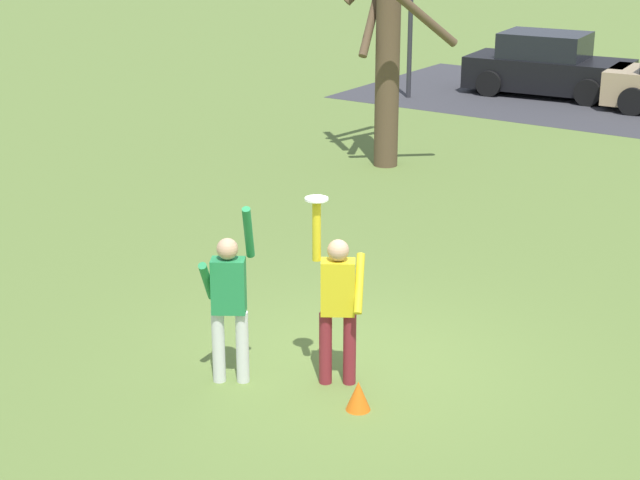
% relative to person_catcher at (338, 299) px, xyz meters
% --- Properties ---
extents(ground_plane, '(120.00, 120.00, 0.00)m').
position_rel_person_catcher_xyz_m(ground_plane, '(-0.13, 0.42, -0.98)').
color(ground_plane, olive).
extents(person_catcher, '(0.58, 0.53, 2.08)m').
position_rel_person_catcher_xyz_m(person_catcher, '(0.00, 0.00, 0.00)').
color(person_catcher, maroon).
rests_on(person_catcher, ground_plane).
extents(person_defender, '(0.65, 0.62, 2.04)m').
position_rel_person_catcher_xyz_m(person_defender, '(-0.99, -0.61, -0.00)').
color(person_defender, silver).
rests_on(person_defender, ground_plane).
extents(frisbee_disc, '(0.24, 0.24, 0.02)m').
position_rel_person_catcher_xyz_m(frisbee_disc, '(-0.19, -0.12, 1.11)').
color(frisbee_disc, white).
rests_on(frisbee_disc, person_catcher).
extents(parked_car_black, '(4.25, 2.34, 1.59)m').
position_rel_person_catcher_xyz_m(parked_car_black, '(-4.47, 16.72, -0.25)').
color(parked_car_black, black).
rests_on(parked_car_black, ground_plane).
extents(bare_tree_tall, '(2.24, 2.22, 5.19)m').
position_rel_person_catcher_xyz_m(bare_tree_tall, '(-4.30, 8.25, 1.59)').
color(bare_tree_tall, brown).
rests_on(bare_tree_tall, ground_plane).
extents(field_cone_orange, '(0.26, 0.26, 0.32)m').
position_rel_person_catcher_xyz_m(field_cone_orange, '(0.51, -0.39, -0.82)').
color(field_cone_orange, orange).
rests_on(field_cone_orange, ground_plane).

